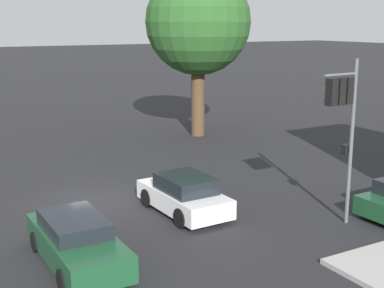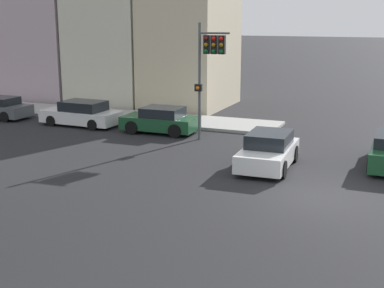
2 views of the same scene
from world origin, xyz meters
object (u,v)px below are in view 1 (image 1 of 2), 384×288
crossing_car_0 (77,241)px  crossing_car_1 (184,195)px  traffic_signal (342,108)px  street_tree (198,23)px

crossing_car_0 → crossing_car_1: crossing_car_1 is taller
traffic_signal → crossing_car_0: size_ratio=1.22×
street_tree → traffic_signal: 16.45m
street_tree → crossing_car_0: 19.98m
crossing_car_1 → street_tree: bearing=-34.3°
street_tree → crossing_car_1: size_ratio=2.43×
traffic_signal → street_tree: bearing=-17.1°
street_tree → crossing_car_0: bearing=-41.2°
street_tree → crossing_car_0: (14.26, -12.49, -6.32)m
street_tree → crossing_car_0: street_tree is taller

